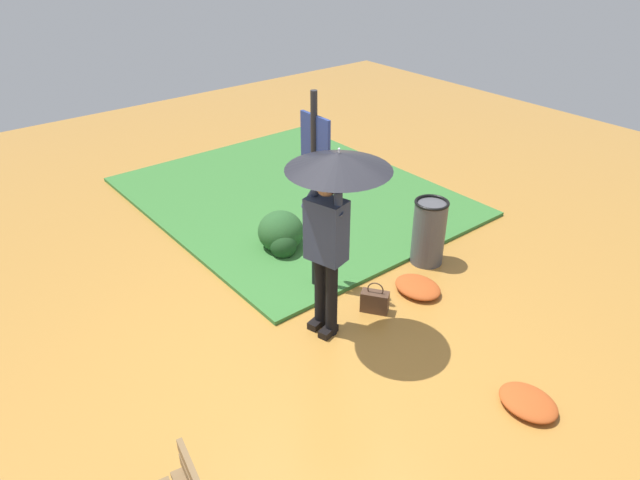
{
  "coord_description": "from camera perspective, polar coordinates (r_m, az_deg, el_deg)",
  "views": [
    {
      "loc": [
        3.4,
        -2.79,
        3.82
      ],
      "look_at": [
        -0.59,
        0.45,
        0.85
      ],
      "focal_mm": 32.22,
      "sensor_mm": 36.0,
      "label": 1
    }
  ],
  "objects": [
    {
      "name": "leaf_pile_near_person",
      "position": [
        5.55,
        19.97,
        -14.9
      ],
      "size": [
        0.53,
        0.43,
        0.12
      ],
      "color": "#B74C1E",
      "rests_on": "ground_plane"
    },
    {
      "name": "ground_plane",
      "position": [
        5.82,
        0.22,
        -10.93
      ],
      "size": [
        18.0,
        18.0,
        0.0
      ],
      "primitive_type": "plane",
      "color": "#B27A33"
    },
    {
      "name": "handbag",
      "position": [
        6.29,
        5.46,
        -6.07
      ],
      "size": [
        0.33,
        0.29,
        0.37
      ],
      "color": "#4C3323",
      "rests_on": "ground_plane"
    },
    {
      "name": "info_sign_post",
      "position": [
        6.01,
        -0.5,
        6.79
      ],
      "size": [
        0.44,
        0.07,
        2.3
      ],
      "color": "black",
      "rests_on": "ground_plane"
    },
    {
      "name": "person_with_umbrella",
      "position": [
        5.21,
        1.3,
        4.26
      ],
      "size": [
        0.96,
        0.96,
        2.04
      ],
      "color": "black",
      "rests_on": "ground_plane"
    },
    {
      "name": "grass_verge",
      "position": [
        8.78,
        -2.82,
        4.41
      ],
      "size": [
        4.8,
        4.0,
        0.05
      ],
      "color": "#387533",
      "rests_on": "ground_plane"
    },
    {
      "name": "leaf_pile_by_bench",
      "position": [
        6.69,
        9.68,
        -4.62
      ],
      "size": [
        0.57,
        0.45,
        0.12
      ],
      "color": "#B74C1E",
      "rests_on": "ground_plane"
    },
    {
      "name": "trash_bin",
      "position": [
        7.09,
        10.76,
        0.81
      ],
      "size": [
        0.42,
        0.42,
        0.83
      ],
      "color": "#4C4C51",
      "rests_on": "ground_plane"
    },
    {
      "name": "shrub_cluster",
      "position": [
        7.29,
        -3.87,
        0.6
      ],
      "size": [
        0.64,
        0.58,
        0.52
      ],
      "color": "#285628",
      "rests_on": "ground_plane"
    }
  ]
}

